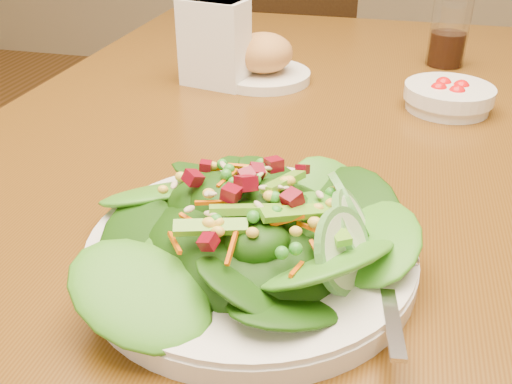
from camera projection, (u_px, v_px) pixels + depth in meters
dining_table at (284, 186)px, 0.89m from camera, size 0.90×1.40×0.75m
chair_far at (284, 61)px, 1.94m from camera, size 0.53×0.53×0.95m
salad_plate at (262, 235)px, 0.53m from camera, size 0.31×0.31×0.09m
bread_plate at (263, 62)px, 0.99m from camera, size 0.17×0.17×0.08m
tomato_bowl at (448, 97)px, 0.88m from camera, size 0.14×0.14×0.04m
drinking_glass at (448, 37)px, 1.06m from camera, size 0.07×0.07×0.12m
napkin_holder at (214, 41)px, 0.95m from camera, size 0.12×0.08×0.14m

